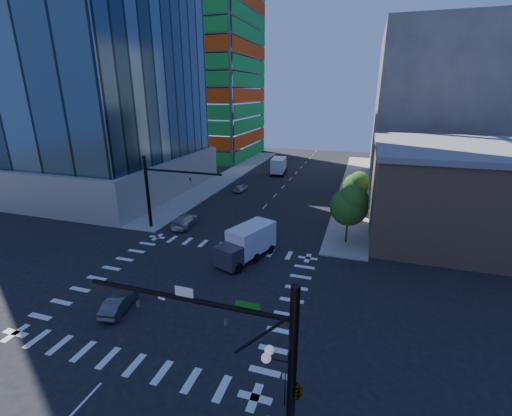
% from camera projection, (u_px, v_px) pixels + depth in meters
% --- Properties ---
extents(ground, '(160.00, 160.00, 0.00)m').
position_uv_depth(ground, '(189.00, 289.00, 30.00)').
color(ground, black).
rests_on(ground, ground).
extents(road_markings, '(20.00, 20.00, 0.01)m').
position_uv_depth(road_markings, '(189.00, 289.00, 29.99)').
color(road_markings, silver).
rests_on(road_markings, ground).
extents(sidewalk_ne, '(5.00, 60.00, 0.15)m').
position_uv_depth(sidewalk_ne, '(355.00, 186.00, 62.49)').
color(sidewalk_ne, gray).
rests_on(sidewalk_ne, ground).
extents(sidewalk_nw, '(5.00, 60.00, 0.15)m').
position_uv_depth(sidewalk_nw, '(228.00, 177.00, 69.67)').
color(sidewalk_nw, gray).
rests_on(sidewalk_nw, ground).
extents(construction_building, '(25.16, 34.50, 70.60)m').
position_uv_depth(construction_building, '(203.00, 58.00, 85.88)').
color(construction_building, slate).
rests_on(construction_building, ground).
extents(commercial_building, '(20.50, 22.50, 10.60)m').
position_uv_depth(commercial_building, '(461.00, 189.00, 40.98)').
color(commercial_building, '#A0775D').
rests_on(commercial_building, ground).
extents(bg_building_ne, '(24.00, 30.00, 28.00)m').
position_uv_depth(bg_building_ne, '(441.00, 105.00, 67.41)').
color(bg_building_ne, '#5D5854').
rests_on(bg_building_ne, ground).
extents(signal_mast_se, '(10.51, 2.48, 9.00)m').
position_uv_depth(signal_mast_se, '(272.00, 365.00, 14.97)').
color(signal_mast_se, black).
rests_on(signal_mast_se, sidewalk_se).
extents(signal_mast_nw, '(10.20, 0.40, 9.00)m').
position_uv_depth(signal_mast_nw, '(158.00, 187.00, 41.49)').
color(signal_mast_nw, black).
rests_on(signal_mast_nw, sidewalk_nw).
extents(tree_south, '(4.16, 4.16, 6.82)m').
position_uv_depth(tree_south, '(350.00, 205.00, 37.42)').
color(tree_south, '#382316').
rests_on(tree_south, sidewalk_ne).
extents(tree_north, '(3.54, 3.52, 5.78)m').
position_uv_depth(tree_north, '(357.00, 184.00, 48.39)').
color(tree_north, '#382316').
rests_on(tree_north, sidewalk_ne).
extents(no_parking_sign, '(0.30, 0.06, 2.20)m').
position_uv_depth(no_parking_sign, '(285.00, 386.00, 18.36)').
color(no_parking_sign, black).
rests_on(no_parking_sign, ground).
extents(car_nb_far, '(3.74, 5.18, 1.31)m').
position_uv_depth(car_nb_far, '(259.00, 227.00, 41.98)').
color(car_nb_far, black).
rests_on(car_nb_far, ground).
extents(car_sb_near, '(2.65, 5.45, 1.53)m').
position_uv_depth(car_sb_near, '(185.00, 220.00, 43.84)').
color(car_sb_near, '#B6B6B6').
rests_on(car_sb_near, ground).
extents(car_sb_mid, '(1.63, 3.82, 1.29)m').
position_uv_depth(car_sb_mid, '(241.00, 188.00, 59.40)').
color(car_sb_mid, '#B7BABF').
rests_on(car_sb_mid, ground).
extents(car_sb_cross, '(2.12, 4.23, 1.33)m').
position_uv_depth(car_sb_cross, '(119.00, 303.00, 26.84)').
color(car_sb_cross, '#444448').
rests_on(car_sb_cross, ground).
extents(box_truck_near, '(4.84, 7.05, 3.41)m').
position_uv_depth(box_truck_near, '(245.00, 246.00, 34.74)').
color(box_truck_near, black).
rests_on(box_truck_near, ground).
extents(box_truck_far, '(3.49, 6.87, 3.47)m').
position_uv_depth(box_truck_far, '(279.00, 166.00, 72.21)').
color(box_truck_far, black).
rests_on(box_truck_far, ground).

